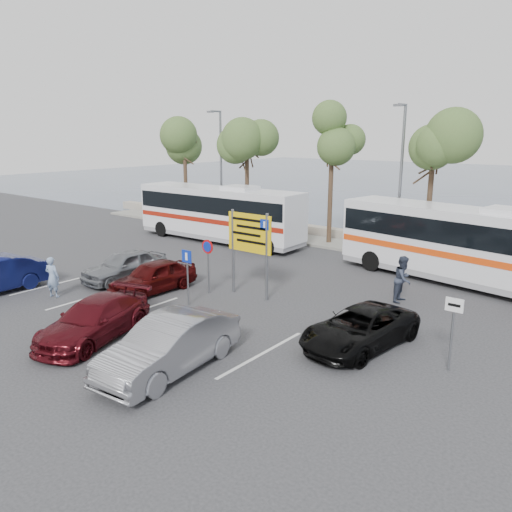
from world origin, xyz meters
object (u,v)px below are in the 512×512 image
Objects in this scene: street_lamp_left at (220,164)px; car_maroon at (94,320)px; coach_bus_left at (219,215)px; coach_bus_right at (465,248)px; pedestrian_near at (52,277)px; car_silver_a at (125,266)px; car_red at (153,277)px; suv_black at (360,328)px; direction_sign at (250,240)px; street_lamp_right at (400,173)px; pedestrian_far at (403,279)px; car_silver_b at (170,345)px.

car_maroon is at bearing -60.07° from street_lamp_left.
coach_bus_left is 0.97× the size of coach_bus_right.
coach_bus_left is 12.70m from pedestrian_near.
car_silver_a is 2.39× the size of pedestrian_near.
suv_black is at bearing 3.30° from car_red.
coach_bus_left is at bearing 139.15° from direction_sign.
direction_sign is at bearing 63.14° from car_maroon.
car_red is (-3.60, -2.14, -1.75)m from direction_sign.
coach_bus_right is (17.50, -3.02, -2.90)m from street_lamp_left.
street_lamp_left and street_lamp_right have the same top height.
street_lamp_right is 1.94× the size of car_silver_a.
car_maroon is (-3.20, -17.02, -3.93)m from street_lamp_right.
coach_bus_left is 14.34m from pedestrian_far.
coach_bus_right is 2.99× the size of car_red.
car_silver_b is at bearing -117.69° from suv_black.
car_silver_b reaches higher than suv_black.
pedestrian_near is at bearing 164.79° from car_silver_b.
street_lamp_left is at bearing 65.58° from pedestrian_far.
car_maroon is (4.80, -4.89, -0.04)m from car_silver_a.
direction_sign is 6.43m from pedestrian_far.
pedestrian_far is (2.81, 10.00, 0.16)m from car_silver_b.
pedestrian_far is at bearing -164.08° from pedestrian_near.
direction_sign is 0.90× the size of car_red.
car_maroon is 2.42× the size of pedestrian_far.
car_red is at bearing -114.20° from street_lamp_right.
coach_bus_left is 2.43× the size of car_silver_b.
direction_sign reaches higher than suv_black.
coach_bus_right is (4.50, -3.02, -2.90)m from street_lamp_right.
car_silver_b is (8.50, -4.89, 0.09)m from car_silver_a.
car_red is at bearing -59.30° from street_lamp_left.
coach_bus_right is 17.94m from pedestrian_near.
direction_sign is 0.75× the size of car_silver_b.
coach_bus_left is (2.56, -3.02, -2.93)m from street_lamp_left.
suv_black is at bearing -16.57° from direction_sign.
car_maroon is (-7.70, -14.00, -1.03)m from coach_bus_right.
street_lamp_left is 20.03m from car_maroon.
car_silver_a is 2.42m from car_red.
street_lamp_left is 1.79× the size of suv_black.
direction_sign is at bearing 17.98° from car_silver_a.
suv_black is (7.20, 4.91, -0.04)m from car_maroon.
coach_bus_left is at bearing 100.68° from car_maroon.
car_silver_b is at bearing -51.99° from coach_bus_left.
coach_bus_right is 2.91× the size of car_silver_a.
car_silver_b is (10.94, -14.00, -0.89)m from coach_bus_left.
car_silver_a is at bearing -163.28° from direction_sign.
street_lamp_right is 1.68× the size of car_silver_b.
coach_bus_right is 6.32× the size of pedestrian_far.
direction_sign is at bearing -100.94° from street_lamp_right.
direction_sign is 9.80m from coach_bus_right.
direction_sign is 6.51m from suv_black.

